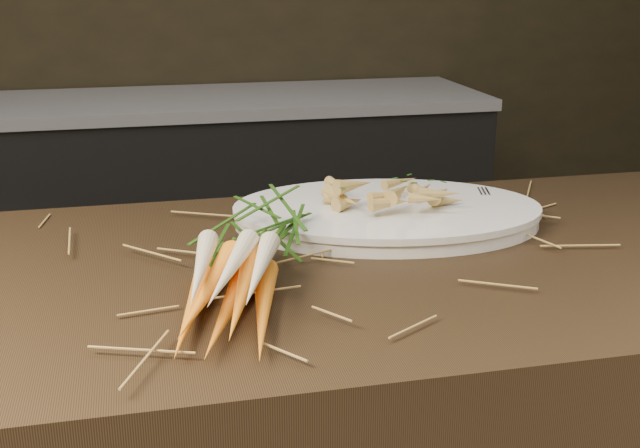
{
  "coord_description": "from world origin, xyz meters",
  "views": [
    {
      "loc": [
        -0.05,
        -0.73,
        1.3
      ],
      "look_at": [
        0.19,
        0.28,
        0.96
      ],
      "focal_mm": 45.0,
      "sensor_mm": 36.0,
      "label": 1
    }
  ],
  "objects": [
    {
      "name": "back_counter",
      "position": [
        0.3,
        2.18,
        0.42
      ],
      "size": [
        1.82,
        0.62,
        0.84
      ],
      "color": "black",
      "rests_on": "ground"
    },
    {
      "name": "straw_bedding",
      "position": [
        0.0,
        0.3,
        0.91
      ],
      "size": [
        1.4,
        0.6,
        0.02
      ],
      "primitive_type": null,
      "color": "olive",
      "rests_on": "main_counter"
    },
    {
      "name": "serving_platter",
      "position": [
        0.33,
        0.44,
        0.91
      ],
      "size": [
        0.54,
        0.41,
        0.03
      ],
      "primitive_type": null,
      "rotation": [
        0.0,
        0.0,
        -0.18
      ],
      "color": "white",
      "rests_on": "main_counter"
    },
    {
      "name": "roasted_veg_heap",
      "position": [
        0.33,
        0.44,
        0.95
      ],
      "size": [
        0.26,
        0.21,
        0.05
      ],
      "primitive_type": null,
      "rotation": [
        0.0,
        0.0,
        -0.18
      ],
      "color": "#C09342",
      "rests_on": "serving_platter"
    },
    {
      "name": "serving_fork",
      "position": [
        0.5,
        0.39,
        0.93
      ],
      "size": [
        0.06,
        0.18,
        0.0
      ],
      "primitive_type": "cube",
      "rotation": [
        0.0,
        0.0,
        -0.27
      ],
      "color": "silver",
      "rests_on": "serving_platter"
    },
    {
      "name": "root_veg_bunch",
      "position": [
        0.08,
        0.25,
        0.94
      ],
      "size": [
        0.25,
        0.48,
        0.09
      ],
      "rotation": [
        0.0,
        0.0,
        -0.29
      ],
      "color": "orange",
      "rests_on": "main_counter"
    }
  ]
}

